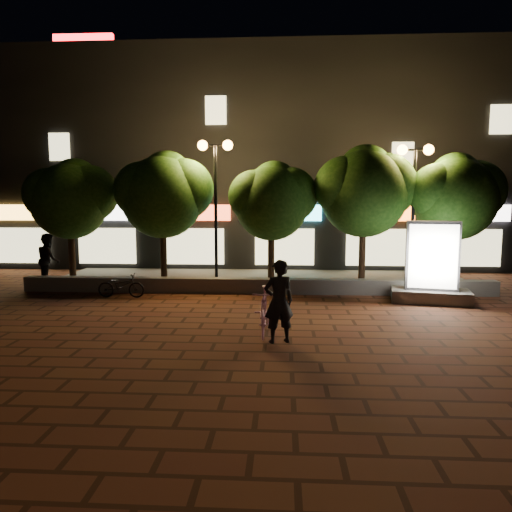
# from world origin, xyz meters

# --- Properties ---
(ground) EXTENTS (80.00, 80.00, 0.00)m
(ground) POSITION_xyz_m (0.00, 0.00, 0.00)
(ground) COLOR #552D1A
(ground) RESTS_ON ground
(retaining_wall) EXTENTS (16.00, 0.45, 0.50)m
(retaining_wall) POSITION_xyz_m (0.00, 4.00, 0.25)
(retaining_wall) COLOR slate
(retaining_wall) RESTS_ON ground
(sidewalk) EXTENTS (16.00, 5.00, 0.08)m
(sidewalk) POSITION_xyz_m (0.00, 6.50, 0.04)
(sidewalk) COLOR slate
(sidewalk) RESTS_ON ground
(building_block) EXTENTS (28.00, 8.12, 11.30)m
(building_block) POSITION_xyz_m (-0.01, 12.99, 5.00)
(building_block) COLOR black
(building_block) RESTS_ON ground
(tree_far_left) EXTENTS (3.36, 2.80, 4.63)m
(tree_far_left) POSITION_xyz_m (-6.95, 5.46, 3.29)
(tree_far_left) COLOR #312113
(tree_far_left) RESTS_ON sidewalk
(tree_left) EXTENTS (3.60, 3.00, 4.89)m
(tree_left) POSITION_xyz_m (-3.45, 5.46, 3.44)
(tree_left) COLOR #312113
(tree_left) RESTS_ON sidewalk
(tree_mid) EXTENTS (3.24, 2.70, 4.50)m
(tree_mid) POSITION_xyz_m (0.55, 5.46, 3.22)
(tree_mid) COLOR #312113
(tree_mid) RESTS_ON sidewalk
(tree_right) EXTENTS (3.72, 3.10, 5.07)m
(tree_right) POSITION_xyz_m (3.86, 5.46, 3.57)
(tree_right) COLOR #312113
(tree_right) RESTS_ON sidewalk
(tree_far_right) EXTENTS (3.48, 2.90, 4.76)m
(tree_far_right) POSITION_xyz_m (7.05, 5.46, 3.37)
(tree_far_right) COLOR #312113
(tree_far_right) RESTS_ON sidewalk
(street_lamp_left) EXTENTS (1.26, 0.36, 5.18)m
(street_lamp_left) POSITION_xyz_m (-1.50, 5.20, 4.03)
(street_lamp_left) COLOR black
(street_lamp_left) RESTS_ON sidewalk
(street_lamp_right) EXTENTS (1.26, 0.36, 4.98)m
(street_lamp_right) POSITION_xyz_m (5.50, 5.20, 3.89)
(street_lamp_right) COLOR black
(street_lamp_right) RESTS_ON sidewalk
(ad_kiosk) EXTENTS (2.50, 1.60, 2.51)m
(ad_kiosk) POSITION_xyz_m (5.50, 2.89, 1.01)
(ad_kiosk) COLOR slate
(ad_kiosk) RESTS_ON ground
(scooter_pink) EXTENTS (0.51, 1.82, 1.09)m
(scooter_pink) POSITION_xyz_m (0.50, -0.85, 0.55)
(scooter_pink) COLOR #CE85BE
(scooter_pink) RESTS_ON ground
(rider) EXTENTS (0.78, 0.63, 1.85)m
(rider) POSITION_xyz_m (0.85, -1.54, 0.92)
(rider) COLOR black
(rider) RESTS_ON ground
(scooter_parked) EXTENTS (1.52, 0.58, 0.79)m
(scooter_parked) POSITION_xyz_m (-4.29, 3.00, 0.40)
(scooter_parked) COLOR black
(scooter_parked) RESTS_ON ground
(pedestrian) EXTENTS (1.07, 1.15, 1.89)m
(pedestrian) POSITION_xyz_m (-7.50, 4.60, 1.02)
(pedestrian) COLOR black
(pedestrian) RESTS_ON sidewalk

